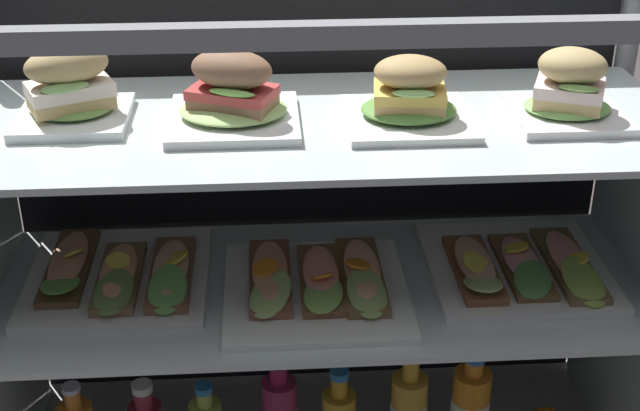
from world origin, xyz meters
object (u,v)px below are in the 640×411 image
object	(u,v)px
open_sandwich_tray_far_left	(317,283)
plated_roll_sandwich_center	(569,92)
plated_roll_sandwich_right_of_center	(233,98)
plated_roll_sandwich_mid_right	(70,93)
open_sandwich_tray_mid_left	(520,267)
open_sandwich_tray_mid_right	(118,275)
plated_roll_sandwich_near_left_corner	(409,99)

from	to	relation	value
open_sandwich_tray_far_left	plated_roll_sandwich_center	bearing A→B (deg)	0.57
plated_roll_sandwich_right_of_center	open_sandwich_tray_far_left	size ratio (longest dim) A/B	0.64
plated_roll_sandwich_mid_right	open_sandwich_tray_mid_left	xyz separation A→B (m)	(0.75, -0.01, -0.34)
plated_roll_sandwich_mid_right	open_sandwich_tray_mid_left	bearing A→B (deg)	-1.11
plated_roll_sandwich_center	open_sandwich_tray_far_left	world-z (taller)	plated_roll_sandwich_center
plated_roll_sandwich_right_of_center	plated_roll_sandwich_center	world-z (taller)	plated_roll_sandwich_right_of_center
plated_roll_sandwich_mid_right	open_sandwich_tray_mid_left	world-z (taller)	plated_roll_sandwich_mid_right
plated_roll_sandwich_right_of_center	open_sandwich_tray_mid_left	world-z (taller)	plated_roll_sandwich_right_of_center
plated_roll_sandwich_right_of_center	open_sandwich_tray_mid_right	size ratio (longest dim) A/B	0.64
plated_roll_sandwich_center	open_sandwich_tray_far_left	distance (m)	0.52
open_sandwich_tray_far_left	plated_roll_sandwich_mid_right	bearing A→B (deg)	173.44
plated_roll_sandwich_right_of_center	open_sandwich_tray_mid_left	distance (m)	0.60
plated_roll_sandwich_near_left_corner	plated_roll_sandwich_center	bearing A→B (deg)	-0.56
plated_roll_sandwich_center	open_sandwich_tray_mid_left	xyz separation A→B (m)	(-0.04, 0.03, -0.34)
plated_roll_sandwich_center	open_sandwich_tray_mid_right	distance (m)	0.82
plated_roll_sandwich_near_left_corner	open_sandwich_tray_mid_right	bearing A→B (deg)	174.73
open_sandwich_tray_mid_left	plated_roll_sandwich_near_left_corner	bearing A→B (deg)	-173.89
open_sandwich_tray_mid_right	plated_roll_sandwich_mid_right	bearing A→B (deg)	-168.67
plated_roll_sandwich_near_left_corner	open_sandwich_tray_mid_right	world-z (taller)	plated_roll_sandwich_near_left_corner
plated_roll_sandwich_right_of_center	open_sandwich_tray_mid_left	xyz separation A→B (m)	(0.49, 0.01, -0.34)
open_sandwich_tray_mid_right	open_sandwich_tray_mid_left	world-z (taller)	open_sandwich_tray_mid_left
plated_roll_sandwich_right_of_center	open_sandwich_tray_mid_left	size ratio (longest dim) A/B	0.64
plated_roll_sandwich_near_left_corner	open_sandwich_tray_far_left	distance (m)	0.36
plated_roll_sandwich_mid_right	open_sandwich_tray_mid_left	distance (m)	0.82
open_sandwich_tray_mid_right	open_sandwich_tray_far_left	bearing A→B (deg)	-8.52
open_sandwich_tray_mid_right	plated_roll_sandwich_right_of_center	bearing A→B (deg)	-8.48
plated_roll_sandwich_right_of_center	open_sandwich_tray_mid_right	world-z (taller)	plated_roll_sandwich_right_of_center
plated_roll_sandwich_center	open_sandwich_tray_far_left	xyz separation A→B (m)	(-0.40, -0.00, -0.34)
plated_roll_sandwich_right_of_center	plated_roll_sandwich_center	distance (m)	0.53
plated_roll_sandwich_right_of_center	plated_roll_sandwich_near_left_corner	bearing A→B (deg)	-2.74
plated_roll_sandwich_mid_right	open_sandwich_tray_mid_right	bearing A→B (deg)	11.33
plated_roll_sandwich_right_of_center	open_sandwich_tray_far_left	world-z (taller)	plated_roll_sandwich_right_of_center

